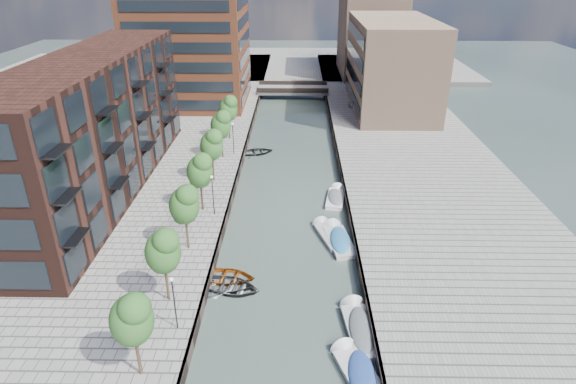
{
  "coord_description": "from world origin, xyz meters",
  "views": [
    {
      "loc": [
        0.77,
        -17.1,
        23.61
      ],
      "look_at": [
        0.0,
        23.99,
        3.5
      ],
      "focal_mm": 30.0,
      "sensor_mm": 36.0,
      "label": 1
    }
  ],
  "objects_px": {
    "tree_1": "(163,250)",
    "tree_5": "(221,124)",
    "tree_4": "(211,144)",
    "sloop_4": "(257,154)",
    "tree_6": "(228,108)",
    "motorboat_1": "(360,327)",
    "tree_3": "(200,170)",
    "car": "(355,105)",
    "sloop_3": "(235,290)",
    "sloop_1": "(226,288)",
    "motorboat_2": "(328,234)",
    "tree_2": "(184,203)",
    "motorboat_0": "(358,373)",
    "motorboat_3": "(338,239)",
    "motorboat_4": "(336,197)",
    "sloop_0": "(232,290)",
    "sloop_2": "(227,280)",
    "bridge": "(293,89)",
    "tree_0": "(131,317)"
  },
  "relations": [
    {
      "from": "sloop_3",
      "to": "motorboat_3",
      "type": "distance_m",
      "value": 11.41
    },
    {
      "from": "tree_4",
      "to": "motorboat_0",
      "type": "distance_m",
      "value": 30.52
    },
    {
      "from": "tree_1",
      "to": "sloop_0",
      "type": "relative_size",
      "value": 1.35
    },
    {
      "from": "sloop_1",
      "to": "motorboat_2",
      "type": "relative_size",
      "value": 0.87
    },
    {
      "from": "tree_5",
      "to": "sloop_4",
      "type": "bearing_deg",
      "value": 43.59
    },
    {
      "from": "tree_4",
      "to": "sloop_4",
      "type": "relative_size",
      "value": 1.32
    },
    {
      "from": "tree_5",
      "to": "car",
      "type": "relative_size",
      "value": 1.59
    },
    {
      "from": "sloop_3",
      "to": "sloop_4",
      "type": "xyz_separation_m",
      "value": [
        -0.53,
        29.32,
        0.0
      ]
    },
    {
      "from": "tree_2",
      "to": "motorboat_2",
      "type": "distance_m",
      "value": 13.94
    },
    {
      "from": "tree_1",
      "to": "motorboat_0",
      "type": "distance_m",
      "value": 15.42
    },
    {
      "from": "sloop_3",
      "to": "motorboat_3",
      "type": "height_order",
      "value": "motorboat_3"
    },
    {
      "from": "tree_3",
      "to": "car",
      "type": "bearing_deg",
      "value": 62.08
    },
    {
      "from": "tree_1",
      "to": "motorboat_2",
      "type": "distance_m",
      "value": 17.29
    },
    {
      "from": "sloop_1",
      "to": "motorboat_2",
      "type": "height_order",
      "value": "motorboat_2"
    },
    {
      "from": "tree_4",
      "to": "tree_5",
      "type": "bearing_deg",
      "value": 90.0
    },
    {
      "from": "tree_0",
      "to": "sloop_0",
      "type": "relative_size",
      "value": 1.35
    },
    {
      "from": "tree_1",
      "to": "tree_4",
      "type": "bearing_deg",
      "value": 90.0
    },
    {
      "from": "sloop_1",
      "to": "sloop_2",
      "type": "distance_m",
      "value": 1.05
    },
    {
      "from": "tree_2",
      "to": "tree_6",
      "type": "distance_m",
      "value": 28.0
    },
    {
      "from": "tree_4",
      "to": "motorboat_1",
      "type": "xyz_separation_m",
      "value": [
        13.84,
        -22.81,
        -5.08
      ]
    },
    {
      "from": "tree_5",
      "to": "sloop_3",
      "type": "relative_size",
      "value": 1.42
    },
    {
      "from": "motorboat_4",
      "to": "sloop_0",
      "type": "bearing_deg",
      "value": -120.03
    },
    {
      "from": "tree_1",
      "to": "motorboat_2",
      "type": "height_order",
      "value": "tree_1"
    },
    {
      "from": "tree_4",
      "to": "sloop_3",
      "type": "height_order",
      "value": "tree_4"
    },
    {
      "from": "tree_4",
      "to": "tree_3",
      "type": "bearing_deg",
      "value": -90.0
    },
    {
      "from": "tree_5",
      "to": "car",
      "type": "distance_m",
      "value": 29.16
    },
    {
      "from": "sloop_3",
      "to": "motorboat_4",
      "type": "height_order",
      "value": "motorboat_4"
    },
    {
      "from": "tree_2",
      "to": "motorboat_3",
      "type": "distance_m",
      "value": 14.41
    },
    {
      "from": "tree_1",
      "to": "sloop_2",
      "type": "bearing_deg",
      "value": 45.91
    },
    {
      "from": "tree_5",
      "to": "motorboat_0",
      "type": "bearing_deg",
      "value": -68.72
    },
    {
      "from": "tree_4",
      "to": "motorboat_0",
      "type": "xyz_separation_m",
      "value": [
        13.25,
        -27.02,
        -5.09
      ]
    },
    {
      "from": "tree_2",
      "to": "car",
      "type": "bearing_deg",
      "value": 66.09
    },
    {
      "from": "motorboat_1",
      "to": "tree_0",
      "type": "bearing_deg",
      "value": -159.44
    },
    {
      "from": "sloop_2",
      "to": "motorboat_3",
      "type": "height_order",
      "value": "motorboat_3"
    },
    {
      "from": "bridge",
      "to": "motorboat_2",
      "type": "bearing_deg",
      "value": -85.64
    },
    {
      "from": "tree_4",
      "to": "sloop_4",
      "type": "bearing_deg",
      "value": 69.82
    },
    {
      "from": "tree_0",
      "to": "motorboat_2",
      "type": "xyz_separation_m",
      "value": [
        12.31,
        17.97,
        -5.21
      ]
    },
    {
      "from": "motorboat_4",
      "to": "motorboat_2",
      "type": "bearing_deg",
      "value": -99.5
    },
    {
      "from": "motorboat_0",
      "to": "motorboat_3",
      "type": "distance_m",
      "value": 15.86
    },
    {
      "from": "tree_1",
      "to": "tree_6",
      "type": "relative_size",
      "value": 1.0
    },
    {
      "from": "tree_6",
      "to": "sloop_4",
      "type": "bearing_deg",
      "value": -39.26
    },
    {
      "from": "sloop_0",
      "to": "sloop_2",
      "type": "height_order",
      "value": "sloop_2"
    },
    {
      "from": "tree_3",
      "to": "sloop_0",
      "type": "bearing_deg",
      "value": -69.92
    },
    {
      "from": "motorboat_0",
      "to": "car",
      "type": "height_order",
      "value": "car"
    },
    {
      "from": "tree_2",
      "to": "motorboat_0",
      "type": "bearing_deg",
      "value": -44.51
    },
    {
      "from": "sloop_0",
      "to": "sloop_2",
      "type": "bearing_deg",
      "value": 38.22
    },
    {
      "from": "tree_1",
      "to": "motorboat_4",
      "type": "bearing_deg",
      "value": 53.81
    },
    {
      "from": "tree_0",
      "to": "motorboat_3",
      "type": "xyz_separation_m",
      "value": [
        13.18,
        16.83,
        -5.08
      ]
    },
    {
      "from": "bridge",
      "to": "car",
      "type": "bearing_deg",
      "value": -46.84
    },
    {
      "from": "tree_1",
      "to": "tree_5",
      "type": "xyz_separation_m",
      "value": [
        0.0,
        28.0,
        0.0
      ]
    }
  ]
}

